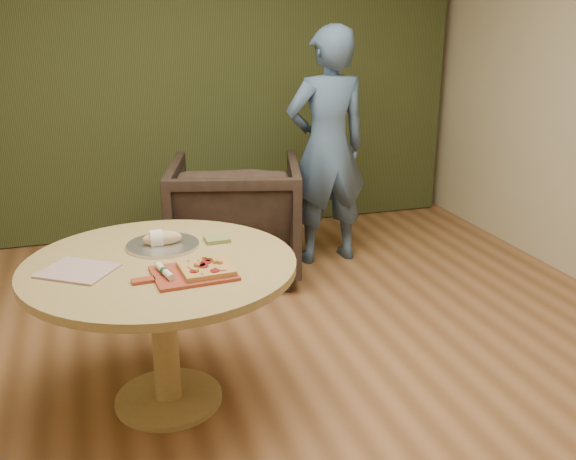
% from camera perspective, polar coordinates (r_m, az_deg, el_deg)
% --- Properties ---
extents(room_shell, '(5.04, 6.04, 2.84)m').
position_cam_1_polar(room_shell, '(2.73, -0.20, 9.42)').
color(room_shell, '#95633B').
rests_on(room_shell, ground).
extents(curtain, '(4.80, 0.14, 2.78)m').
position_cam_1_polar(curtain, '(5.55, -9.40, 13.94)').
color(curtain, '#293216').
rests_on(curtain, ground).
extents(pedestal_table, '(1.27, 1.27, 0.75)m').
position_cam_1_polar(pedestal_table, '(3.09, -11.17, -5.19)').
color(pedestal_table, tan).
rests_on(pedestal_table, ground).
extents(pizza_paddle, '(0.46, 0.30, 0.01)m').
position_cam_1_polar(pizza_paddle, '(2.85, -8.59, -3.86)').
color(pizza_paddle, '#9B3B27').
rests_on(pizza_paddle, pedestal_table).
extents(flatbread_pizza, '(0.24, 0.24, 0.04)m').
position_cam_1_polar(flatbread_pizza, '(2.85, -7.30, -3.37)').
color(flatbread_pizza, tan).
rests_on(flatbread_pizza, pizza_paddle).
extents(cutlery_roll, '(0.07, 0.20, 0.03)m').
position_cam_1_polar(cutlery_roll, '(2.84, -10.93, -3.61)').
color(cutlery_roll, beige).
rests_on(cutlery_roll, pizza_paddle).
extents(newspaper, '(0.39, 0.38, 0.01)m').
position_cam_1_polar(newspaper, '(3.01, -18.16, -3.46)').
color(newspaper, beige).
rests_on(newspaper, pedestal_table).
extents(serving_tray, '(0.36, 0.36, 0.02)m').
position_cam_1_polar(serving_tray, '(3.22, -11.07, -1.32)').
color(serving_tray, silver).
rests_on(serving_tray, pedestal_table).
extents(bread_roll, '(0.19, 0.09, 0.09)m').
position_cam_1_polar(bread_roll, '(3.21, -11.26, -0.73)').
color(bread_roll, tan).
rests_on(bread_roll, serving_tray).
extents(green_packet, '(0.12, 0.10, 0.02)m').
position_cam_1_polar(green_packet, '(3.25, -6.33, -0.83)').
color(green_packet, '#55672E').
rests_on(green_packet, pedestal_table).
extents(armchair, '(1.11, 1.07, 0.94)m').
position_cam_1_polar(armchair, '(4.68, -4.69, 1.67)').
color(armchair, black).
rests_on(armchair, ground).
extents(person_standing, '(0.67, 0.46, 1.77)m').
position_cam_1_polar(person_standing, '(4.84, 3.49, 7.31)').
color(person_standing, '#415C7F').
rests_on(person_standing, ground).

